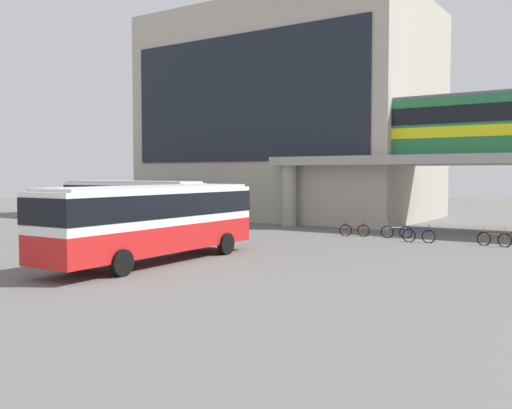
{
  "coord_description": "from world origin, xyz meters",
  "views": [
    {
      "loc": [
        18.31,
        -18.8,
        3.73
      ],
      "look_at": [
        2.81,
        4.58,
        2.2
      ],
      "focal_mm": 39.91,
      "sensor_mm": 36.0,
      "label": 1
    }
  ],
  "objects": [
    {
      "name": "bus_secondary",
      "position": [
        -10.68,
        9.33,
        1.99
      ],
      "size": [
        11.13,
        3.07,
        3.22
      ],
      "color": "#268C33",
      "rests_on": "ground_plane"
    },
    {
      "name": "bicycle_blue",
      "position": [
        8.73,
        11.62,
        0.36
      ],
      "size": [
        1.79,
        0.24,
        1.04
      ],
      "color": "black",
      "rests_on": "ground_plane"
    },
    {
      "name": "pedestrian_at_kerb",
      "position": [
        -9.47,
        1.88,
        0.86
      ],
      "size": [
        0.47,
        0.46,
        1.81
      ],
      "color": "maroon",
      "rests_on": "ground_plane"
    },
    {
      "name": "bicycle_red",
      "position": [
        4.59,
        12.52,
        0.36
      ],
      "size": [
        1.7,
        0.68,
        1.04
      ],
      "color": "black",
      "rests_on": "ground_plane"
    },
    {
      "name": "pedestrian_near_building",
      "position": [
        -1.94,
        8.98,
        0.75
      ],
      "size": [
        0.46,
        0.47,
        1.61
      ],
      "color": "#724C8C",
      "rests_on": "ground_plane"
    },
    {
      "name": "station_building",
      "position": [
        -6.68,
        24.31,
        8.62
      ],
      "size": [
        23.21,
        14.94,
        17.23
      ],
      "color": "#B2A899",
      "rests_on": "ground_plane"
    },
    {
      "name": "bicycle_silver",
      "position": [
        7.03,
        12.9,
        0.36
      ],
      "size": [
        1.71,
        0.63,
        1.04
      ],
      "color": "black",
      "rests_on": "ground_plane"
    },
    {
      "name": "ground_plane",
      "position": [
        0.0,
        10.0,
        0.0
      ],
      "size": [
        120.0,
        120.0,
        0.0
      ],
      "primitive_type": "plane",
      "color": "#605E5B"
    },
    {
      "name": "bus_main",
      "position": [
        1.62,
        -1.41,
        1.99
      ],
      "size": [
        2.99,
        11.11,
        3.22
      ],
      "color": "red",
      "rests_on": "ground_plane"
    },
    {
      "name": "bicycle_brown",
      "position": [
        12.48,
        12.14,
        0.36
      ],
      "size": [
        1.78,
        0.34,
        1.04
      ],
      "color": "black",
      "rests_on": "ground_plane"
    }
  ]
}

